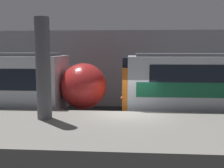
{
  "coord_description": "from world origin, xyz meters",
  "views": [
    {
      "loc": [
        0.07,
        -11.61,
        3.91
      ],
      "look_at": [
        -0.82,
        0.81,
        2.27
      ],
      "focal_mm": 42.0,
      "sensor_mm": 36.0,
      "label": 1
    }
  ],
  "objects": [
    {
      "name": "support_pillar_near",
      "position": [
        -3.38,
        -1.5,
        3.15
      ],
      "size": [
        0.58,
        0.58,
        4.03
      ],
      "color": "#56565B",
      "rests_on": "platform"
    },
    {
      "name": "station_rear_barrier",
      "position": [
        0.0,
        6.19,
        2.6
      ],
      "size": [
        50.0,
        0.15,
        5.19
      ],
      "color": "#939399",
      "rests_on": "ground"
    },
    {
      "name": "ground_plane",
      "position": [
        0.0,
        0.0,
        0.0
      ],
      "size": [
        120.0,
        120.0,
        0.0
      ],
      "primitive_type": "plane",
      "color": "black"
    },
    {
      "name": "platform",
      "position": [
        0.0,
        -2.4,
        0.57
      ],
      "size": [
        40.0,
        4.8,
        1.14
      ],
      "color": "gray",
      "rests_on": "ground"
    }
  ]
}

